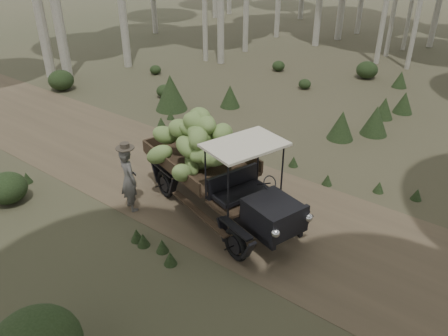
{
  "coord_description": "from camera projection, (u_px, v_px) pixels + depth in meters",
  "views": [
    {
      "loc": [
        5.66,
        -7.2,
        5.84
      ],
      "look_at": [
        0.52,
        -0.54,
        1.21
      ],
      "focal_mm": 35.0,
      "sensor_mm": 36.0,
      "label": 1
    }
  ],
  "objects": [
    {
      "name": "farmer",
      "position": [
        129.0,
        179.0,
        9.98
      ],
      "size": [
        0.66,
        0.53,
        1.71
      ],
      "rotation": [
        0.0,
        0.0,
        2.84
      ],
      "color": "#4E4C48",
      "rests_on": "ground"
    },
    {
      "name": "banana_truck",
      "position": [
        207.0,
        150.0,
        10.0
      ],
      "size": [
        4.76,
        2.96,
        2.35
      ],
      "rotation": [
        0.0,
        0.0,
        -0.29
      ],
      "color": "black",
      "rests_on": "ground"
    },
    {
      "name": "undergrowth",
      "position": [
        204.0,
        183.0,
        10.43
      ],
      "size": [
        22.51,
        21.82,
        1.35
      ],
      "color": "#233319",
      "rests_on": "ground"
    },
    {
      "name": "ground",
      "position": [
        221.0,
        196.0,
        10.84
      ],
      "size": [
        120.0,
        120.0,
        0.0
      ],
      "primitive_type": "plane",
      "color": "#473D2B",
      "rests_on": "ground"
    },
    {
      "name": "dirt_track",
      "position": [
        221.0,
        196.0,
        10.84
      ],
      "size": [
        70.0,
        4.0,
        0.01
      ],
      "primitive_type": "cube",
      "color": "brown",
      "rests_on": "ground"
    }
  ]
}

